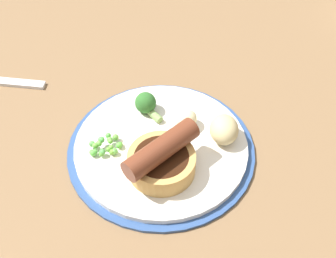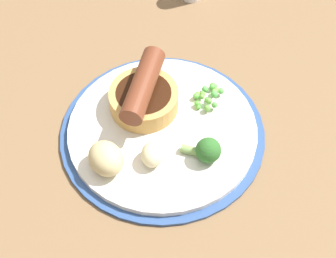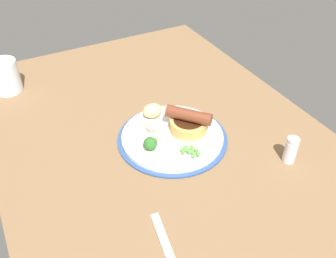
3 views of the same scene
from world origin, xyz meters
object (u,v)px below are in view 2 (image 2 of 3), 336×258
Objects in this scene: dinner_plate at (162,132)px; potato_chunk_1 at (106,158)px; potato_chunk_0 at (152,154)px; sausage_pudding at (144,95)px; broccoli_floret_near at (207,150)px; pea_pile at (208,95)px.

potato_chunk_1 is at bearing 6.47° from dinner_plate.
potato_chunk_0 is (3.87, 3.51, 2.25)cm from dinner_plate.
sausage_pudding reaches higher than potato_chunk_1.
potato_chunk_1 reaches higher than broccoli_floret_near.
sausage_pudding is 2.09× the size of potato_chunk_1.
pea_pile is 12.64cm from potato_chunk_0.
pea_pile is at bearing 113.19° from sausage_pudding.
broccoli_floret_near is 12.72cm from potato_chunk_1.
potato_chunk_0 is 0.70× the size of potato_chunk_1.
broccoli_floret_near reaches higher than pea_pile.
broccoli_floret_near is 6.89cm from potato_chunk_0.
broccoli_floret_near reaches higher than potato_chunk_0.
potato_chunk_1 is (11.25, -5.93, 0.32)cm from broccoli_floret_near.
potato_chunk_1 is (9.19, 5.56, -0.51)cm from sausage_pudding.
broccoli_floret_near is (5.97, 7.63, 0.73)cm from pea_pile.
dinner_plate is 7.69× the size of potato_chunk_0.
pea_pile is 1.01× the size of broccoli_floret_near.
potato_chunk_1 is (9.17, 1.04, 2.72)cm from dinner_plate.
potato_chunk_1 is at bearing -10.00° from sausage_pudding.
sausage_pudding reaches higher than potato_chunk_0.
potato_chunk_1 is (5.30, -2.47, 0.47)cm from potato_chunk_0.
potato_chunk_0 reaches higher than dinner_plate.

